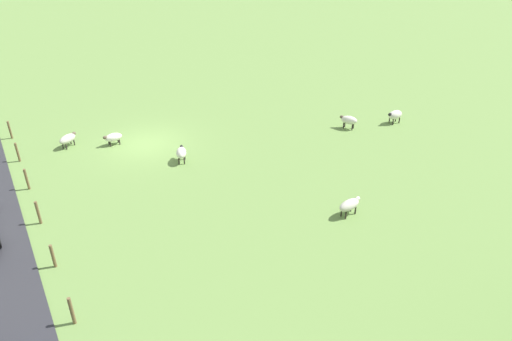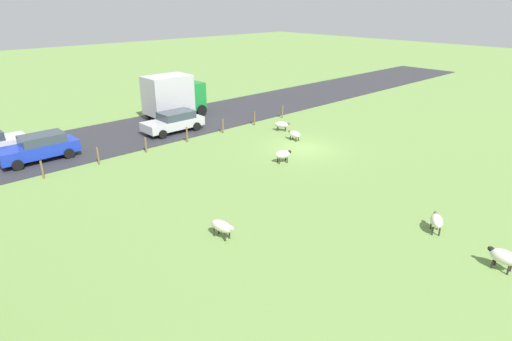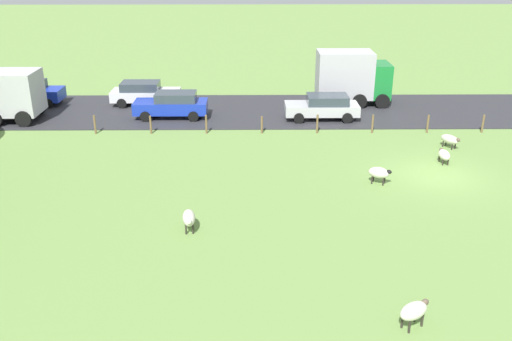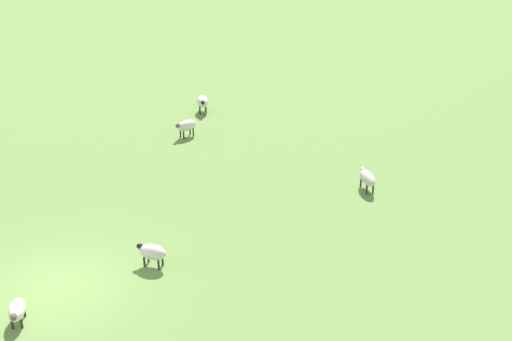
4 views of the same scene
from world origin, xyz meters
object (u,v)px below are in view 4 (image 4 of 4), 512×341
at_px(sheep_2, 186,126).
at_px(sheep_3, 152,252).
at_px(sheep_1, 367,178).
at_px(sheep_5, 17,310).
at_px(sheep_4, 203,102).

height_order(sheep_2, sheep_3, sheep_2).
bearing_deg(sheep_1, sheep_5, -60.19).
relative_size(sheep_4, sheep_5, 1.01).
xyz_separation_m(sheep_1, sheep_2, (-5.94, -7.08, 0.02)).
relative_size(sheep_1, sheep_4, 1.16).
distance_m(sheep_1, sheep_5, 14.00).
relative_size(sheep_3, sheep_4, 1.01).
relative_size(sheep_2, sheep_5, 1.01).
bearing_deg(sheep_2, sheep_1, 50.01).
distance_m(sheep_1, sheep_3, 9.42).
height_order(sheep_4, sheep_5, sheep_4).
xyz_separation_m(sheep_1, sheep_5, (6.96, -12.15, -0.07)).
height_order(sheep_1, sheep_4, sheep_4).
distance_m(sheep_1, sheep_4, 10.86).
bearing_deg(sheep_2, sheep_4, 163.94).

